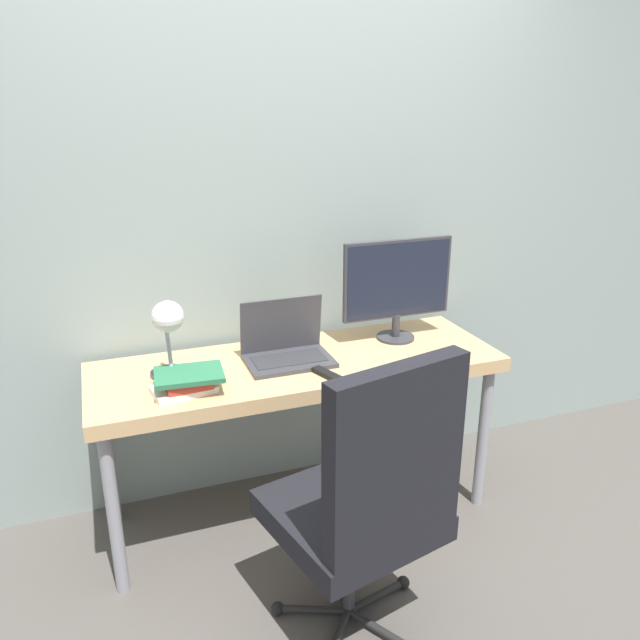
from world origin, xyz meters
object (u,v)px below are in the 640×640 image
object	(u,v)px
office_chair	(369,496)
book_stack	(187,382)
desk_lamp	(168,328)
laptop	(286,348)
monitor	(397,284)

from	to	relation	value
office_chair	book_stack	bearing A→B (deg)	127.67
office_chair	book_stack	world-z (taller)	office_chair
desk_lamp	book_stack	xyz separation A→B (m)	(0.04, -0.08, -0.19)
laptop	monitor	distance (m)	0.58
desk_lamp	office_chair	distance (m)	0.95
desk_lamp	book_stack	bearing A→B (deg)	-61.77
desk_lamp	office_chair	size ratio (longest dim) A/B	0.32
monitor	desk_lamp	distance (m)	1.04
monitor	office_chair	xyz separation A→B (m)	(-0.51, -0.84, -0.43)
office_chair	laptop	bearing A→B (deg)	92.32
book_stack	monitor	bearing A→B (deg)	13.03
monitor	desk_lamp	size ratio (longest dim) A/B	1.49
office_chair	monitor	bearing A→B (deg)	58.66
book_stack	desk_lamp	bearing A→B (deg)	118.23
desk_lamp	book_stack	distance (m)	0.21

